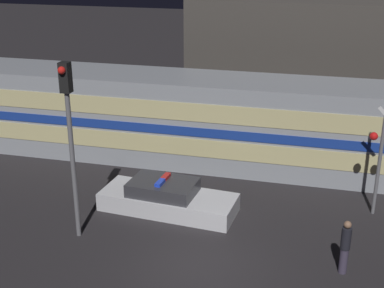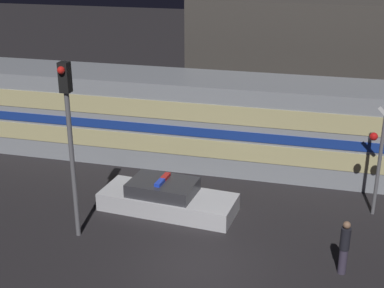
{
  "view_description": "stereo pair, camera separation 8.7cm",
  "coord_description": "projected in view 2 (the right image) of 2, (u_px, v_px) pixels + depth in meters",
  "views": [
    {
      "loc": [
        3.14,
        -13.06,
        9.01
      ],
      "look_at": [
        -1.63,
        5.49,
        1.66
      ],
      "focal_mm": 50.0,
      "sensor_mm": 36.0,
      "label": 1
    },
    {
      "loc": [
        3.23,
        -13.04,
        9.01
      ],
      "look_at": [
        -1.63,
        5.49,
        1.66
      ],
      "focal_mm": 50.0,
      "sensor_mm": 36.0,
      "label": 2
    }
  ],
  "objects": [
    {
      "name": "ground_plane",
      "position": [
        198.0,
        266.0,
        15.77
      ],
      "size": [
        120.0,
        120.0,
        0.0
      ],
      "primitive_type": "plane",
      "color": "#262326"
    },
    {
      "name": "train",
      "position": [
        212.0,
        121.0,
        22.53
      ],
      "size": [
        23.98,
        3.06,
        3.7
      ],
      "color": "#999EA5",
      "rests_on": "ground_plane"
    },
    {
      "name": "police_car",
      "position": [
        167.0,
        198.0,
        18.88
      ],
      "size": [
        4.92,
        2.16,
        1.22
      ],
      "rotation": [
        0.0,
        0.0,
        -0.08
      ],
      "color": "silver",
      "rests_on": "ground_plane"
    },
    {
      "name": "pedestrian",
      "position": [
        344.0,
        247.0,
        15.14
      ],
      "size": [
        0.28,
        0.28,
        1.67
      ],
      "color": "#3F384C",
      "rests_on": "ground_plane"
    },
    {
      "name": "crossing_signal_near",
      "position": [
        381.0,
        150.0,
        17.85
      ],
      "size": [
        0.89,
        0.35,
        4.16
      ],
      "color": "slate",
      "rests_on": "ground_plane"
    },
    {
      "name": "traffic_light_corner",
      "position": [
        69.0,
        126.0,
        16.08
      ],
      "size": [
        0.3,
        0.46,
        5.71
      ],
      "color": "slate",
      "rests_on": "ground_plane"
    },
    {
      "name": "building_left",
      "position": [
        304.0,
        56.0,
        29.19
      ],
      "size": [
        11.99,
        5.65,
        6.15
      ],
      "color": "#47423D",
      "rests_on": "ground_plane"
    }
  ]
}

